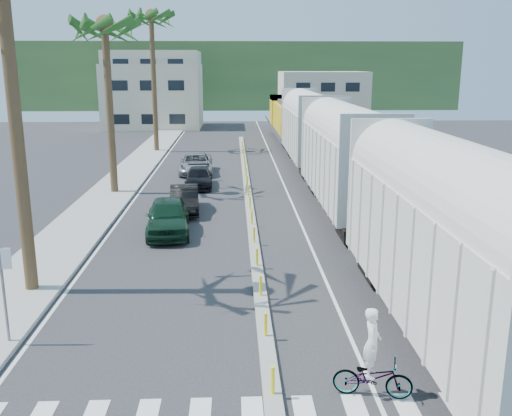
{
  "coord_description": "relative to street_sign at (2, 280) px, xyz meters",
  "views": [
    {
      "loc": [
        -0.88,
        -13.07,
        7.71
      ],
      "look_at": [
        0.04,
        9.87,
        2.0
      ],
      "focal_mm": 40.0,
      "sensor_mm": 36.0,
      "label": 1
    }
  ],
  "objects": [
    {
      "name": "ground",
      "position": [
        7.3,
        -2.0,
        -1.97
      ],
      "size": [
        140.0,
        140.0,
        0.0
      ],
      "primitive_type": "plane",
      "color": "#28282B",
      "rests_on": "ground"
    },
    {
      "name": "sidewalk",
      "position": [
        -1.2,
        23.0,
        -1.9
      ],
      "size": [
        3.0,
        90.0,
        0.15
      ],
      "primitive_type": "cube",
      "color": "gray",
      "rests_on": "ground"
    },
    {
      "name": "rails",
      "position": [
        12.3,
        26.0,
        -1.94
      ],
      "size": [
        1.56,
        100.0,
        0.06
      ],
      "color": "black",
      "rests_on": "ground"
    },
    {
      "name": "median",
      "position": [
        7.3,
        17.96,
        -1.88
      ],
      "size": [
        0.45,
        60.0,
        0.85
      ],
      "color": "gray",
      "rests_on": "ground"
    },
    {
      "name": "lane_markings",
      "position": [
        5.15,
        23.0,
        -1.97
      ],
      "size": [
        9.42,
        90.0,
        0.01
      ],
      "color": "silver",
      "rests_on": "ground"
    },
    {
      "name": "freight_train",
      "position": [
        12.3,
        20.26,
        0.93
      ],
      "size": [
        3.0,
        60.94,
        5.85
      ],
      "color": "beige",
      "rests_on": "ground"
    },
    {
      "name": "palm_trees",
      "position": [
        -0.8,
        20.7,
        8.84
      ],
      "size": [
        3.5,
        37.2,
        13.75
      ],
      "color": "brown",
      "rests_on": "ground"
    },
    {
      "name": "street_sign",
      "position": [
        0.0,
        0.0,
        0.0
      ],
      "size": [
        0.6,
        0.08,
        3.0
      ],
      "color": "slate",
      "rests_on": "ground"
    },
    {
      "name": "buildings",
      "position": [
        0.89,
        69.66,
        2.39
      ],
      "size": [
        38.0,
        27.0,
        10.0
      ],
      "color": "beige",
      "rests_on": "ground"
    },
    {
      "name": "hillside",
      "position": [
        7.3,
        98.0,
        4.03
      ],
      "size": [
        80.0,
        20.0,
        12.0
      ],
      "primitive_type": "cube",
      "color": "#385628",
      "rests_on": "ground"
    },
    {
      "name": "car_lead",
      "position": [
        3.3,
        11.09,
        -1.13
      ],
      "size": [
        2.81,
        5.25,
        1.68
      ],
      "primitive_type": "imported",
      "rotation": [
        0.0,
        0.0,
        0.09
      ],
      "color": "black",
      "rests_on": "ground"
    },
    {
      "name": "car_second",
      "position": [
        3.75,
        15.15,
        -1.26
      ],
      "size": [
        2.21,
        4.54,
        1.42
      ],
      "primitive_type": "imported",
      "rotation": [
        0.0,
        0.0,
        0.08
      ],
      "color": "black",
      "rests_on": "ground"
    },
    {
      "name": "car_third",
      "position": [
        4.13,
        21.78,
        -1.35
      ],
      "size": [
        2.13,
        4.47,
        1.25
      ],
      "primitive_type": "imported",
      "rotation": [
        0.0,
        0.0,
        0.04
      ],
      "color": "black",
      "rests_on": "ground"
    },
    {
      "name": "car_rear",
      "position": [
        3.65,
        26.78,
        -1.24
      ],
      "size": [
        2.81,
        5.42,
        1.46
      ],
      "primitive_type": "imported",
      "rotation": [
        0.0,
        0.0,
        0.04
      ],
      "color": "#989A9D",
      "rests_on": "ground"
    },
    {
      "name": "cyclist",
      "position": [
        9.69,
        -2.96,
        -1.26
      ],
      "size": [
        1.49,
        2.17,
        2.27
      ],
      "rotation": [
        0.0,
        0.0,
        1.34
      ],
      "color": "#9EA0A5",
      "rests_on": "ground"
    }
  ]
}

